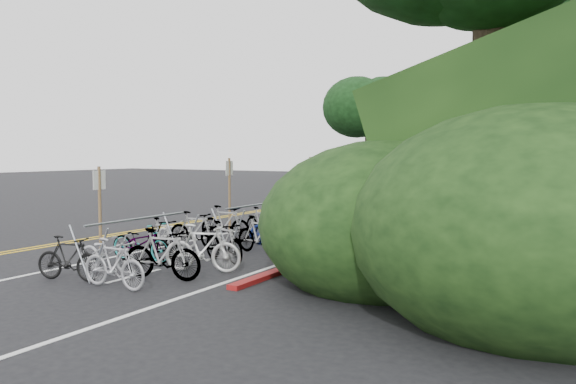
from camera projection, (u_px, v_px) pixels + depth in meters
The scene contains 9 objects.
ground at pixel (106, 250), 15.49m from camera, with size 120.00×120.00×0.00m, color black.
road_markings at pixel (301, 216), 23.90m from camera, with size 7.47×80.00×0.01m.
red_curb at pixel (431, 217), 23.02m from camera, with size 0.25×28.00×0.10m, color maroon.
bike_rack_front at pixel (139, 233), 12.62m from camera, with size 1.16×3.02×1.22m.
bike_racks_rest at pixel (378, 194), 25.18m from camera, with size 1.14×23.00×1.17m.
signpost_near at pixel (100, 204), 14.60m from camera, with size 0.08×0.40×2.33m.
signposts_rest at pixel (339, 179), 27.19m from camera, with size 0.08×18.40×2.50m.
bike_front at pixel (177, 233), 16.09m from camera, with size 1.49×0.52×0.78m, color beige.
bike_valet at pixel (262, 225), 16.93m from camera, with size 3.38×14.94×1.10m.
Camera 1 is at (12.02, -10.78, 2.68)m, focal length 35.00 mm.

